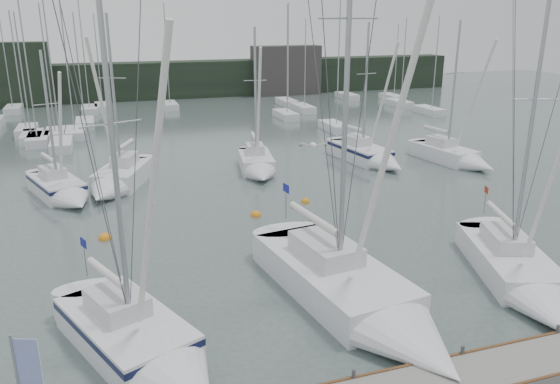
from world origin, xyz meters
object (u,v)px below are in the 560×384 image
Objects in this scene: sailboat_near_left at (148,351)px; sailboat_mid_e at (458,158)px; sailboat_near_right at (526,281)px; buoy_c at (105,239)px; sailboat_mid_b at (116,182)px; buoy_a at (256,216)px; sailboat_mid_d at (370,156)px; sailboat_mid_c at (258,167)px; sailboat_near_center at (367,304)px; buoy_b at (305,202)px; sailboat_mid_a at (63,191)px.

sailboat_near_left reaches higher than sailboat_mid_e.
buoy_c is at bearing 164.26° from sailboat_near_right.
buoy_a is at bearing -23.69° from sailboat_mid_b.
sailboat_mid_d is (19.23, 21.16, -0.01)m from sailboat_near_left.
sailboat_mid_d is (9.24, 0.03, 0.02)m from sailboat_mid_c.
sailboat_mid_e is (10.01, 18.55, 0.03)m from sailboat_near_right.
sailboat_near_right is 1.16× the size of sailboat_mid_d.
sailboat_near_center is at bearing -126.16° from sailboat_mid_d.
sailboat_mid_e is 21.27× the size of buoy_b.
sailboat_mid_d is 22.36m from buoy_c.
sailboat_near_center reaches higher than sailboat_mid_d.
buoy_b is at bearing 70.88° from sailboat_near_center.
sailboat_near_right is 1.15× the size of sailboat_mid_e.
buoy_a is (-11.86, -8.48, -0.58)m from sailboat_mid_d.
buoy_a is at bearing 5.55° from buoy_c.
sailboat_mid_a is at bearing 169.41° from sailboat_mid_e.
buoy_c is at bearing -93.24° from sailboat_mid_a.
sailboat_mid_d is at bearing 24.43° from sailboat_mid_b.
sailboat_near_center is (8.25, 0.36, 0.04)m from sailboat_near_left.
sailboat_near_center is 22.28m from sailboat_mid_a.
sailboat_mid_d is at bearing 54.41° from sailboat_near_center.
buoy_a is 3.86m from buoy_b.
sailboat_near_right is 21.69m from sailboat_mid_c.
sailboat_near_right is 20.00× the size of buoy_c.
sailboat_mid_c is (-5.57, 20.97, 0.04)m from sailboat_near_right.
sailboat_near_left is 15.56m from sailboat_near_right.
sailboat_mid_d reaches higher than sailboat_mid_c.
sailboat_mid_b is 1.09× the size of sailboat_mid_c.
sailboat_mid_d is 14.59m from buoy_a.
buoy_c is (-9.35, 11.49, -0.63)m from sailboat_near_center.
buoy_a is (-2.61, -8.45, -0.56)m from sailboat_mid_c.
buoy_a is (-8.18, 12.52, -0.52)m from sailboat_near_right.
sailboat_mid_d is at bearing 24.84° from sailboat_near_left.
buoy_b is (-14.57, -4.70, -0.55)m from sailboat_mid_e.
buoy_a reaches higher than buoy_b.
sailboat_near_right is 21.32m from sailboat_mid_d.
buoy_a is 0.94× the size of buoy_c.
sailboat_mid_d reaches higher than sailboat_mid_a.
sailboat_near_center is 1.40× the size of sailboat_near_right.
sailboat_mid_a is 0.89× the size of sailboat_mid_c.
sailboat_near_center reaches higher than sailboat_mid_c.
sailboat_mid_c is at bearing 72.83° from buoy_a.
sailboat_near_center is at bearing -162.27° from sailboat_near_right.
sailboat_mid_b is at bearing 83.35° from buoy_c.
sailboat_mid_c is 14.46m from buoy_c.
sailboat_near_right is 25.55m from sailboat_mid_b.
buoy_c is (-26.66, -6.86, -0.55)m from sailboat_mid_e.
sailboat_near_center is 25.23m from sailboat_mid_e.
sailboat_mid_b reaches higher than sailboat_mid_d.
sailboat_mid_d is (22.61, 1.79, 0.03)m from sailboat_mid_a.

